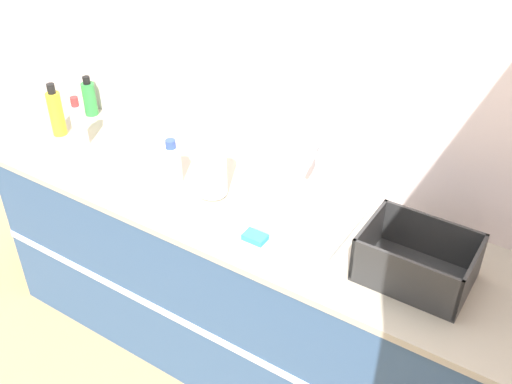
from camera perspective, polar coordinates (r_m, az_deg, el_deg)
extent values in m
cube|color=silver|center=(2.56, 2.75, 9.41)|extent=(4.86, 0.06, 2.60)
cube|color=#33517A|center=(2.81, -1.34, -9.11)|extent=(2.46, 0.63, 0.90)
cube|color=white|center=(2.64, -5.19, -13.01)|extent=(2.46, 0.01, 0.04)
cube|color=#B2A893|center=(2.51, -1.48, -1.49)|extent=(2.49, 0.65, 0.03)
cube|color=silver|center=(2.43, 4.00, -2.22)|extent=(0.46, 0.35, 0.02)
cylinder|color=silver|center=(2.46, 5.89, 2.08)|extent=(0.02, 0.02, 0.25)
cylinder|color=silver|center=(2.35, 5.41, 3.98)|extent=(0.02, 0.11, 0.02)
cylinder|color=#4C4C51|center=(2.56, -4.11, -0.10)|extent=(0.09, 0.09, 0.01)
cylinder|color=white|center=(2.49, -4.24, 2.30)|extent=(0.13, 0.13, 0.25)
cube|color=#2D2D2D|center=(2.23, 14.79, -7.71)|extent=(0.38, 0.28, 0.01)
cube|color=#2D2D2D|center=(2.07, 13.84, -8.04)|extent=(0.38, 0.01, 0.17)
cube|color=#2D2D2D|center=(2.27, 16.31, -4.01)|extent=(0.38, 0.01, 0.17)
cube|color=#2D2D2D|center=(2.21, 10.65, -4.32)|extent=(0.01, 0.28, 0.17)
cube|color=#2D2D2D|center=(2.14, 19.79, -7.56)|extent=(0.01, 0.28, 0.17)
cylinder|color=silver|center=(2.62, -7.96, 2.57)|extent=(0.08, 0.08, 0.17)
cylinder|color=#334C9E|center=(2.56, -8.15, 4.54)|extent=(0.04, 0.04, 0.04)
cylinder|color=yellow|center=(3.11, -18.48, 7.06)|extent=(0.07, 0.07, 0.22)
cylinder|color=black|center=(3.05, -18.94, 9.30)|extent=(0.04, 0.04, 0.05)
cylinder|color=#2D8C3D|center=(3.26, -15.56, 8.52)|extent=(0.07, 0.07, 0.17)
cylinder|color=black|center=(3.22, -15.86, 10.21)|extent=(0.04, 0.04, 0.04)
cylinder|color=white|center=(2.98, -16.49, 6.08)|extent=(0.07, 0.07, 0.21)
cylinder|color=red|center=(2.92, -16.90, 8.23)|extent=(0.04, 0.04, 0.05)
cube|color=#3399BF|center=(2.31, -0.09, -4.32)|extent=(0.09, 0.06, 0.02)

